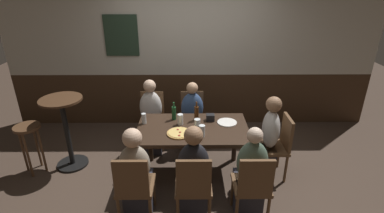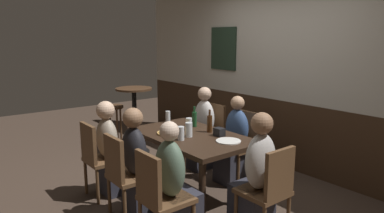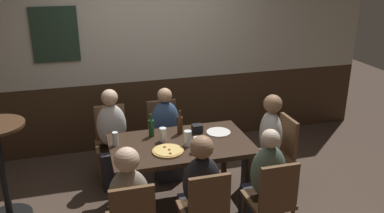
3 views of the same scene
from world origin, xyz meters
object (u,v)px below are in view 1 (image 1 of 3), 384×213
at_px(pizza, 179,133).
at_px(beer_bottle_brown, 196,113).
at_px(dining_table, 193,134).
at_px(person_mid_near, 193,177).
at_px(pint_glass_stout, 202,131).
at_px(plate_white_large, 227,122).
at_px(chair_mid_far, 192,116).
at_px(condiment_caddy, 210,117).
at_px(chair_left_far, 152,116).
at_px(person_left_near, 137,178).
at_px(person_left_far, 151,122).
at_px(pint_glass_amber, 197,125).
at_px(chair_mid_near, 194,185).
at_px(bar_stool, 29,136).
at_px(chair_right_near, 253,185).
at_px(chair_head_east, 278,143).
at_px(person_head_east, 266,143).
at_px(pint_glass_pale, 144,119).
at_px(person_right_near, 250,177).
at_px(tumbler_water, 180,120).
at_px(beer_bottle_green, 174,113).
at_px(person_mid_far, 192,123).
at_px(chair_left_near, 134,185).

relative_size(pizza, beer_bottle_brown, 1.17).
distance_m(dining_table, person_mid_near, 0.71).
bearing_deg(pizza, pint_glass_stout, -12.21).
bearing_deg(plate_white_large, chair_mid_far, 122.97).
distance_m(plate_white_large, condiment_caddy, 0.24).
distance_m(chair_left_far, person_left_near, 1.54).
relative_size(person_left_far, pint_glass_amber, 7.19).
xyz_separation_m(chair_mid_near, bar_stool, (-2.21, 0.95, 0.07)).
height_order(chair_right_near, person_mid_near, person_mid_near).
bearing_deg(chair_head_east, person_head_east, 180.00).
bearing_deg(chair_mid_near, person_head_east, 41.02).
bearing_deg(pint_glass_stout, pint_glass_pale, 155.12).
relative_size(dining_table, plate_white_large, 5.50).
distance_m(person_left_far, person_head_east, 1.75).
distance_m(chair_left_far, person_head_east, 1.82).
height_order(chair_mid_near, pizza, chair_mid_near).
relative_size(person_right_near, condiment_caddy, 10.20).
relative_size(dining_table, tumbler_water, 9.85).
xyz_separation_m(dining_table, chair_left_far, (-0.64, 0.85, -0.15)).
relative_size(chair_mid_far, person_right_near, 0.78).
height_order(chair_mid_far, pint_glass_amber, pint_glass_amber).
bearing_deg(person_mid_near, chair_left_far, 112.47).
xyz_separation_m(chair_right_near, beer_bottle_brown, (-0.58, 1.08, 0.35)).
bearing_deg(beer_bottle_brown, condiment_caddy, -5.70).
height_order(chair_mid_near, chair_head_east, same).
height_order(person_left_far, person_head_east, person_head_east).
bearing_deg(chair_mid_far, person_head_east, -41.02).
distance_m(dining_table, chair_mid_near, 0.86).
relative_size(beer_bottle_green, plate_white_large, 0.96).
height_order(chair_mid_near, pint_glass_pale, pint_glass_pale).
height_order(person_mid_far, pizza, person_mid_far).
height_order(person_left_near, tumbler_water, person_left_near).
height_order(chair_left_near, pint_glass_pale, pint_glass_pale).
bearing_deg(pint_glass_stout, person_right_near, -41.24).
height_order(person_right_near, condiment_caddy, person_right_near).
height_order(pint_glass_stout, pint_glass_amber, pint_glass_amber).
bearing_deg(chair_mid_far, pizza, -99.54).
height_order(pint_glass_stout, bar_stool, pint_glass_stout).
bearing_deg(pint_glass_pale, chair_right_near, -37.24).
xyz_separation_m(pizza, plate_white_large, (0.63, 0.30, -0.01)).
xyz_separation_m(chair_head_east, pint_glass_pale, (-1.79, 0.13, 0.31)).
bearing_deg(tumbler_water, beer_bottle_brown, 31.55).
xyz_separation_m(person_mid_far, pint_glass_stout, (0.11, -0.91, 0.35)).
distance_m(person_left_near, condiment_caddy, 1.29).
relative_size(pint_glass_stout, beer_bottle_green, 0.59).
relative_size(chair_head_east, condiment_caddy, 8.00).
distance_m(chair_head_east, pint_glass_pale, 1.82).
bearing_deg(pizza, chair_mid_far, 80.46).
relative_size(chair_head_east, bar_stool, 1.22).
bearing_deg(person_mid_far, pizza, -101.33).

